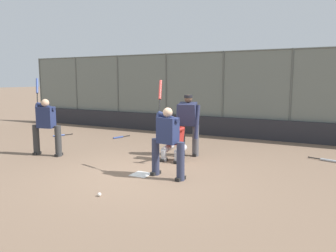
% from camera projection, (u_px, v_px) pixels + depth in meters
% --- Properties ---
extents(ground_plane, '(160.00, 160.00, 0.00)m').
position_uv_depth(ground_plane, '(141.00, 175.00, 7.74)').
color(ground_plane, '#7A604C').
extents(home_plate_marker, '(0.43, 0.43, 0.01)m').
position_uv_depth(home_plate_marker, '(141.00, 174.00, 7.74)').
color(home_plate_marker, white).
rests_on(home_plate_marker, ground_plane).
extents(backstop_fence, '(20.25, 0.08, 3.33)m').
position_uv_depth(backstop_fence, '(223.00, 92.00, 12.84)').
color(backstop_fence, '#515651').
rests_on(backstop_fence, ground_plane).
extents(padding_wall, '(19.76, 0.18, 0.76)m').
position_uv_depth(padding_wall, '(221.00, 127.00, 12.94)').
color(padding_wall, '#28282D').
rests_on(padding_wall, ground_plane).
extents(bleachers_beyond, '(14.12, 2.50, 1.48)m').
position_uv_depth(bleachers_beyond, '(228.00, 117.00, 15.46)').
color(bleachers_beyond, slate).
rests_on(bleachers_beyond, ground_plane).
extents(batter_at_plate, '(0.95, 0.78, 2.22)m').
position_uv_depth(batter_at_plate, '(168.00, 140.00, 7.41)').
color(batter_at_plate, '#2D334C').
rests_on(batter_at_plate, ground_plane).
extents(catcher_behind_plate, '(0.64, 0.75, 1.21)m').
position_uv_depth(catcher_behind_plate, '(173.00, 139.00, 8.97)').
color(catcher_behind_plate, '#B7B7BC').
rests_on(catcher_behind_plate, ground_plane).
extents(umpire_home, '(0.73, 0.49, 1.80)m').
position_uv_depth(umpire_home, '(188.00, 123.00, 9.52)').
color(umpire_home, '#4C4C51').
rests_on(umpire_home, ground_plane).
extents(batter_on_deck, '(1.14, 0.58, 2.27)m').
position_uv_depth(batter_on_deck, '(46.00, 125.00, 9.59)').
color(batter_on_deck, '#333333').
rests_on(batter_on_deck, ground_plane).
extents(spare_bat_near_backstop, '(0.25, 0.80, 0.07)m').
position_uv_depth(spare_bat_near_backstop, '(119.00, 137.00, 12.57)').
color(spare_bat_near_backstop, black).
rests_on(spare_bat_near_backstop, ground_plane).
extents(spare_bat_by_padding, '(0.78, 0.28, 0.07)m').
position_uv_depth(spare_bat_by_padding, '(327.00, 160.00, 9.00)').
color(spare_bat_by_padding, black).
rests_on(spare_bat_by_padding, ground_plane).
extents(spare_bat_third_base_side, '(0.34, 0.76, 0.07)m').
position_uv_depth(spare_bat_third_base_side, '(60.00, 135.00, 12.99)').
color(spare_bat_third_base_side, black).
rests_on(spare_bat_third_base_side, ground_plane).
extents(baseball_loose, '(0.07, 0.07, 0.07)m').
position_uv_depth(baseball_loose, '(99.00, 194.00, 6.30)').
color(baseball_loose, white).
rests_on(baseball_loose, ground_plane).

